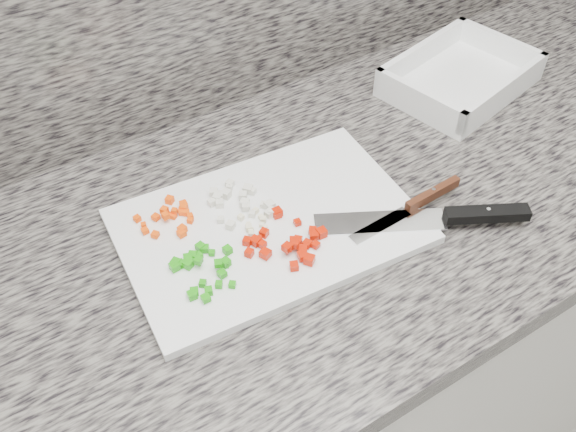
% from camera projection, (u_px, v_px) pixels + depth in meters
% --- Properties ---
extents(cabinet, '(3.92, 0.62, 0.86)m').
position_uv_depth(cabinet, '(276.00, 388.00, 1.27)').
color(cabinet, silver).
rests_on(cabinet, ground).
extents(countertop, '(3.96, 0.64, 0.04)m').
position_uv_depth(countertop, '(272.00, 234.00, 0.94)').
color(countertop, '#68635C').
rests_on(countertop, cabinet).
extents(cutting_board, '(0.44, 0.31, 0.01)m').
position_uv_depth(cutting_board, '(269.00, 226.00, 0.92)').
color(cutting_board, white).
rests_on(cutting_board, countertop).
extents(carrot_pile, '(0.08, 0.08, 0.02)m').
position_uv_depth(carrot_pile, '(172.00, 217.00, 0.91)').
color(carrot_pile, '#FF4B05').
rests_on(carrot_pile, cutting_board).
extents(onion_pile, '(0.09, 0.10, 0.01)m').
position_uv_depth(onion_pile, '(238.00, 201.00, 0.94)').
color(onion_pile, silver).
rests_on(onion_pile, cutting_board).
extents(green_pepper_pile, '(0.09, 0.09, 0.02)m').
position_uv_depth(green_pepper_pile, '(202.00, 267.00, 0.85)').
color(green_pepper_pile, '#1E980D').
rests_on(green_pepper_pile, cutting_board).
extents(red_pepper_pile, '(0.12, 0.11, 0.02)m').
position_uv_depth(red_pepper_pile, '(287.00, 242.00, 0.88)').
color(red_pepper_pile, '#C11802').
rests_on(red_pepper_pile, cutting_board).
extents(garlic_pile, '(0.05, 0.05, 0.01)m').
position_uv_depth(garlic_pile, '(257.00, 221.00, 0.91)').
color(garlic_pile, beige).
rests_on(garlic_pile, cutting_board).
extents(chef_knife, '(0.29, 0.18, 0.02)m').
position_uv_depth(chef_knife, '(450.00, 217.00, 0.91)').
color(chef_knife, white).
rests_on(chef_knife, cutting_board).
extents(paring_knife, '(0.20, 0.03, 0.02)m').
position_uv_depth(paring_knife, '(420.00, 202.00, 0.94)').
color(paring_knife, white).
rests_on(paring_knife, cutting_board).
extents(tray, '(0.30, 0.24, 0.05)m').
position_uv_depth(tray, '(460.00, 79.00, 1.16)').
color(tray, white).
rests_on(tray, countertop).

